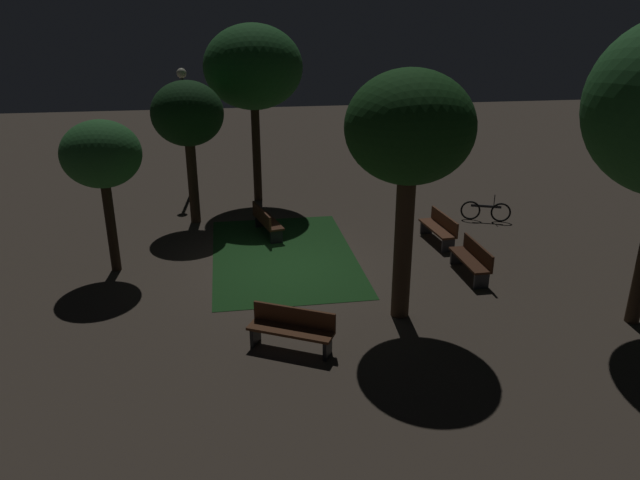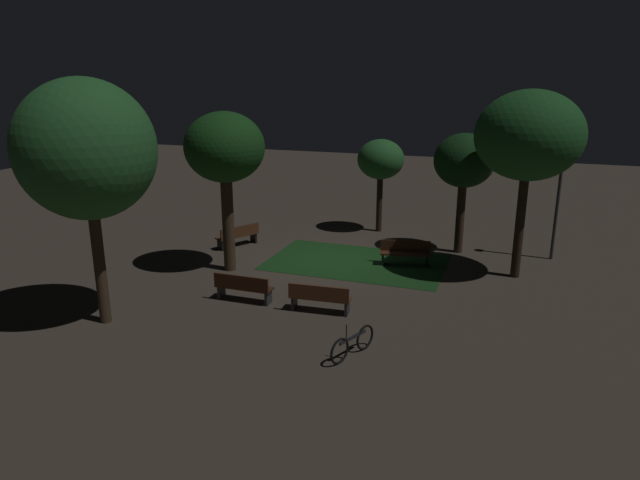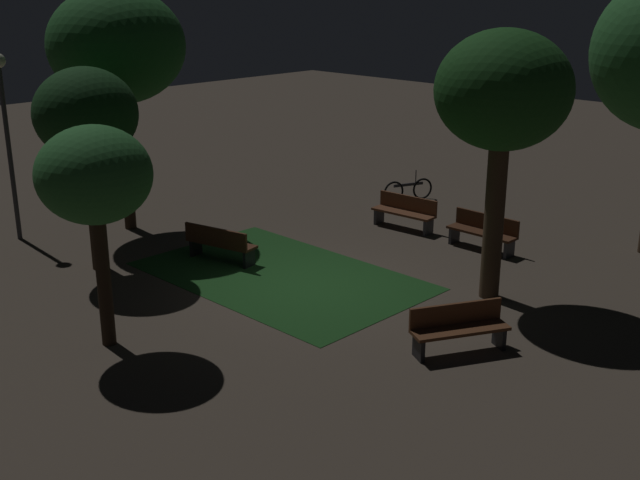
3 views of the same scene
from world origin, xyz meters
TOP-DOWN VIEW (x-y plane):
  - ground_plane at (0.00, 0.00)m, footprint 60.00×60.00m
  - grass_lawn at (0.97, 0.08)m, footprint 6.45×4.04m
  - bench_lawn_edge at (-1.23, -4.72)m, footprint 1.80×0.49m
  - bench_corner at (1.24, -4.72)m, footprint 1.83×0.61m
  - bench_front_right at (-4.10, 0.42)m, footprint 1.28×1.81m
  - bench_near_trees at (2.70, 0.44)m, footprint 1.86×0.87m
  - tree_tall_center at (6.53, 0.44)m, footprint 3.44×3.44m
  - tree_back_right at (0.68, 4.67)m, footprint 2.01×2.01m
  - tree_back_left at (4.37, 2.67)m, footprint 2.28×2.28m
  - tree_right_canopy at (-3.05, -2.21)m, footprint 2.71×2.71m
  - lamp_post_plaza_east at (7.79, 2.96)m, footprint 0.36×0.36m
  - bicycle at (2.89, -6.95)m, footprint 0.68×1.55m

SIDE VIEW (x-z plane):
  - ground_plane at x=0.00m, z-range 0.00..0.00m
  - grass_lawn at x=0.97m, z-range 0.00..0.01m
  - bicycle at x=2.89m, z-range -0.12..0.81m
  - bench_lawn_edge at x=-1.23m, z-range 0.04..0.92m
  - bench_corner at x=1.24m, z-range 0.04..0.92m
  - bench_front_right at x=-4.10m, z-range 0.04..0.92m
  - bench_near_trees at x=2.70m, z-range 0.04..0.92m
  - tree_back_right at x=0.68m, z-range 1.13..5.19m
  - lamp_post_plaza_east at x=7.79m, z-range 0.83..5.53m
  - tree_back_left at x=4.37m, z-range 1.23..5.85m
  - tree_right_canopy at x=-3.05m, z-range 1.49..7.03m
  - tree_tall_center at x=6.53m, z-range 1.65..7.91m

